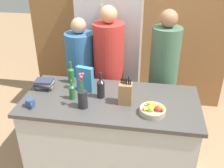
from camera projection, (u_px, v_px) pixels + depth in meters
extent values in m
plane|color=#A37F5B|center=(111.00, 167.00, 3.09)|extent=(14.00, 14.00, 0.00)
cube|color=silver|center=(110.00, 137.00, 2.87)|extent=(1.71, 0.80, 0.90)
cube|color=#474442|center=(110.00, 101.00, 2.65)|extent=(1.78, 0.84, 0.04)
cube|color=olive|center=(128.00, 22.00, 3.86)|extent=(2.98, 0.12, 2.60)
cube|color=#B7B7BC|center=(111.00, 48.00, 3.71)|extent=(0.83, 0.60, 2.03)
cylinder|color=#B7B7BC|center=(102.00, 49.00, 3.39)|extent=(0.02, 0.02, 1.12)
cylinder|color=tan|center=(152.00, 111.00, 2.41)|extent=(0.24, 0.24, 0.05)
torus|color=tan|center=(153.00, 109.00, 2.40)|extent=(0.24, 0.24, 0.02)
sphere|color=#99B233|center=(151.00, 109.00, 2.40)|extent=(0.07, 0.07, 0.07)
sphere|color=red|center=(158.00, 109.00, 2.37)|extent=(0.07, 0.07, 0.07)
sphere|color=#99B233|center=(150.00, 109.00, 2.37)|extent=(0.07, 0.07, 0.07)
sphere|color=red|center=(152.00, 106.00, 2.42)|extent=(0.07, 0.07, 0.07)
cylinder|color=yellow|center=(152.00, 108.00, 2.38)|extent=(0.17, 0.11, 0.03)
cylinder|color=yellow|center=(155.00, 106.00, 2.38)|extent=(0.17, 0.11, 0.03)
cube|color=olive|center=(125.00, 94.00, 2.53)|extent=(0.13, 0.11, 0.21)
cylinder|color=black|center=(121.00, 81.00, 2.48)|extent=(0.01, 0.01, 0.06)
cylinder|color=black|center=(123.00, 81.00, 2.48)|extent=(0.01, 0.01, 0.06)
cylinder|color=black|center=(125.00, 81.00, 2.48)|extent=(0.01, 0.01, 0.06)
cylinder|color=black|center=(127.00, 82.00, 2.45)|extent=(0.01, 0.01, 0.07)
cylinder|color=black|center=(129.00, 81.00, 2.45)|extent=(0.01, 0.01, 0.09)
cylinder|color=black|center=(130.00, 83.00, 2.45)|extent=(0.01, 0.01, 0.06)
cylinder|color=#232328|center=(83.00, 99.00, 2.47)|extent=(0.09, 0.09, 0.18)
cylinder|color=#477538|center=(83.00, 83.00, 2.39)|extent=(0.01, 0.02, 0.18)
sphere|color=#C64C66|center=(83.00, 74.00, 2.34)|extent=(0.03, 0.03, 0.03)
cylinder|color=#477538|center=(82.00, 84.00, 2.40)|extent=(0.01, 0.01, 0.15)
sphere|color=#C64C66|center=(82.00, 77.00, 2.37)|extent=(0.03, 0.03, 0.03)
cylinder|color=#477538|center=(81.00, 83.00, 2.40)|extent=(0.02, 0.02, 0.16)
sphere|color=#C64C66|center=(80.00, 75.00, 2.36)|extent=(0.03, 0.03, 0.03)
cylinder|color=#477538|center=(81.00, 86.00, 2.40)|extent=(0.01, 0.02, 0.12)
sphere|color=#C64C66|center=(80.00, 80.00, 2.37)|extent=(0.03, 0.03, 0.03)
cylinder|color=#477538|center=(82.00, 84.00, 2.38)|extent=(0.03, 0.01, 0.16)
sphere|color=#C64C66|center=(81.00, 77.00, 2.34)|extent=(0.03, 0.03, 0.03)
cube|color=teal|center=(85.00, 79.00, 2.74)|extent=(0.19, 0.10, 0.27)
cylinder|color=#334770|center=(30.00, 103.00, 2.51)|extent=(0.09, 0.09, 0.08)
torus|color=#334770|center=(31.00, 105.00, 2.47)|extent=(0.04, 0.05, 0.06)
cube|color=#232328|center=(44.00, 88.00, 2.83)|extent=(0.15, 0.14, 0.02)
cube|color=#99844C|center=(45.00, 86.00, 2.82)|extent=(0.18, 0.13, 0.02)
cube|color=#2D334C|center=(44.00, 84.00, 2.81)|extent=(0.20, 0.16, 0.02)
cube|color=#B7A88E|center=(44.00, 83.00, 2.79)|extent=(0.19, 0.13, 0.02)
cube|color=#2D334C|center=(44.00, 81.00, 2.79)|extent=(0.19, 0.15, 0.02)
cylinder|color=black|center=(101.00, 90.00, 2.64)|extent=(0.08, 0.08, 0.17)
cone|color=black|center=(101.00, 81.00, 2.59)|extent=(0.08, 0.08, 0.03)
cylinder|color=black|center=(101.00, 76.00, 2.57)|extent=(0.03, 0.03, 0.07)
cylinder|color=#286633|center=(71.00, 76.00, 2.92)|extent=(0.07, 0.07, 0.16)
cone|color=#286633|center=(71.00, 69.00, 2.88)|extent=(0.07, 0.07, 0.03)
cylinder|color=#286633|center=(70.00, 65.00, 2.86)|extent=(0.03, 0.03, 0.07)
cylinder|color=#286633|center=(72.00, 93.00, 2.62)|extent=(0.06, 0.06, 0.13)
cone|color=#286633|center=(72.00, 86.00, 2.58)|extent=(0.06, 0.06, 0.03)
cylinder|color=#286633|center=(71.00, 83.00, 2.57)|extent=(0.02, 0.02, 0.05)
cube|color=#383842|center=(83.00, 106.00, 3.55)|extent=(0.30, 0.22, 0.76)
cylinder|color=#2D6093|center=(80.00, 58.00, 3.22)|extent=(0.35, 0.35, 0.63)
sphere|color=tan|center=(78.00, 26.00, 3.03)|extent=(0.18, 0.18, 0.18)
cube|color=#383842|center=(109.00, 106.00, 3.48)|extent=(0.34, 0.30, 0.83)
cylinder|color=red|center=(109.00, 52.00, 3.11)|extent=(0.37, 0.37, 0.69)
sphere|color=tan|center=(108.00, 14.00, 2.90)|extent=(0.20, 0.20, 0.20)
cube|color=#383842|center=(159.00, 110.00, 3.40)|extent=(0.27, 0.18, 0.82)
cylinder|color=#42664C|center=(165.00, 56.00, 3.04)|extent=(0.34, 0.34, 0.69)
sphere|color=#996B4C|center=(169.00, 18.00, 2.83)|extent=(0.20, 0.20, 0.20)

